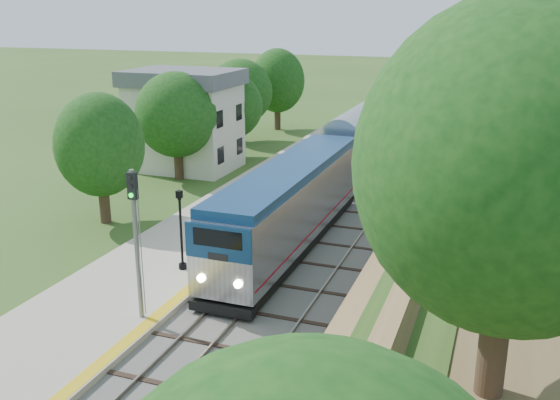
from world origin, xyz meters
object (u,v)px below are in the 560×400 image
(train, at_px, (409,106))
(signal_farside, at_px, (431,149))
(lamppost_far, at_px, (181,235))
(signal_gantry, at_px, (432,84))
(station_building, at_px, (185,119))
(signal_platform, at_px, (136,229))

(train, xyz_separation_m, signal_farside, (6.20, -31.05, 1.90))
(lamppost_far, height_order, signal_farside, signal_farside)
(signal_gantry, xyz_separation_m, lamppost_far, (-6.20, -44.33, -2.66))
(station_building, bearing_deg, signal_gantry, 56.62)
(signal_farside, bearing_deg, lamppost_far, -124.82)
(signal_gantry, height_order, signal_platform, signal_platform)
(signal_gantry, bearing_deg, lamppost_far, -97.96)
(lamppost_far, bearing_deg, signal_gantry, 82.04)
(signal_gantry, bearing_deg, station_building, -123.38)
(signal_farside, bearing_deg, signal_platform, -115.25)
(lamppost_far, xyz_separation_m, signal_farside, (9.93, 14.28, 2.01))
(station_building, relative_size, lamppost_far, 2.16)
(signal_gantry, distance_m, signal_farside, 30.29)
(signal_gantry, relative_size, train, 0.08)
(station_building, xyz_separation_m, train, (14.00, 25.98, -1.82))
(station_building, relative_size, signal_gantry, 1.02)
(train, distance_m, signal_platform, 50.46)
(train, relative_size, signal_platform, 15.86)
(train, xyz_separation_m, lamppost_far, (-3.73, -45.33, -0.11))
(station_building, height_order, lamppost_far, station_building)
(station_building, height_order, train, station_building)
(lamppost_far, bearing_deg, signal_platform, -80.61)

